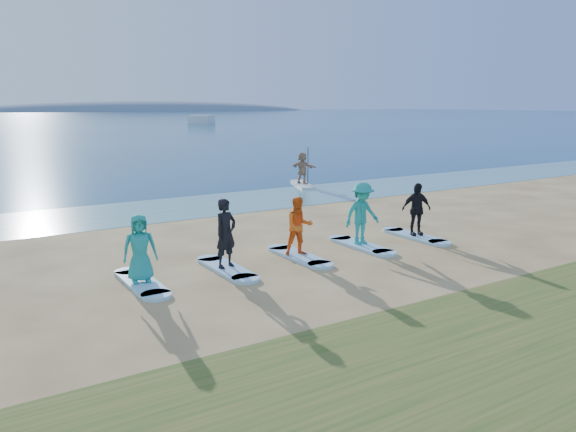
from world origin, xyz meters
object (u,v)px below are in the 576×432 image
surfboard_2 (299,256)px  student_2 (299,226)px  surfboard_0 (142,283)px  student_3 (362,214)px  student_1 (226,233)px  surfboard_4 (415,236)px  surfboard_3 (361,245)px  paddleboard (302,184)px  surfboard_1 (227,269)px  student_0 (140,248)px  paddleboarder (302,168)px  boat_offshore_b (201,124)px  student_4 (416,209)px

surfboard_2 → student_2: (0.00, 0.00, 0.87)m
surfboard_0 → student_3: 6.86m
student_1 → surfboard_4: 6.85m
student_1 → surfboard_3: student_1 is taller
paddleboard → surfboard_1: bearing=-109.5°
student_0 → surfboard_1: bearing=9.8°
paddleboarder → boat_offshore_b: paddleboarder is taller
student_1 → surfboard_3: (4.53, 0.00, -0.95)m
student_3 → surfboard_4: size_ratio=0.86×
paddleboard → surfboard_4: paddleboard is taller
student_0 → student_4: student_4 is taller
surfboard_3 → surfboard_2: bearing=180.0°
surfboard_3 → student_4: 2.43m
student_3 → surfboard_4: (2.26, 0.00, -0.99)m
surfboard_1 → student_3: bearing=0.0°
surfboard_2 → student_4: student_4 is taller
student_2 → student_4: student_4 is taller
surfboard_4 → student_4: student_4 is taller
student_2 → student_3: bearing=16.4°
surfboard_2 → student_2: bearing=0.0°
student_1 → student_2: size_ratio=1.10×
student_1 → student_0: bearing=162.1°
paddleboard → surfboard_0: (-12.46, -11.71, -0.01)m
surfboard_0 → surfboard_1: same height
student_2 → boat_offshore_b: bearing=84.2°
student_2 → student_3: size_ratio=0.87×
paddleboard → boat_offshore_b: (32.57, 87.56, -0.06)m
surfboard_0 → surfboard_4: size_ratio=1.00×
surfboard_1 → surfboard_3: same height
student_0 → student_3: bearing=9.8°
paddleboarder → student_4: student_4 is taller
boat_offshore_b → surfboard_4: 105.59m
student_1 → student_4: 6.79m
surfboard_1 → student_3: student_3 is taller
student_2 → paddleboard: bearing=72.2°
student_1 → student_3: (4.53, 0.00, 0.04)m
paddleboard → student_0: size_ratio=1.83×
paddleboard → student_1: student_1 is taller
paddleboard → surfboard_3: (-5.67, -11.71, -0.01)m
surfboard_1 → student_3: size_ratio=1.17×
surfboard_3 → student_3: student_3 is taller
surfboard_1 → surfboard_3: (4.53, 0.00, 0.00)m
student_3 → surfboard_4: bearing=0.3°
student_0 → student_2: (4.53, 0.00, 0.00)m
paddleboarder → surfboard_1: (-10.20, -11.71, -0.90)m
paddleboard → surfboard_0: bearing=-115.2°
paddleboard → student_1: 15.55m
surfboard_3 → student_1: bearing=180.0°
surfboard_3 → student_3: size_ratio=1.17×
boat_offshore_b → student_4: (-35.98, -99.27, 0.94)m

